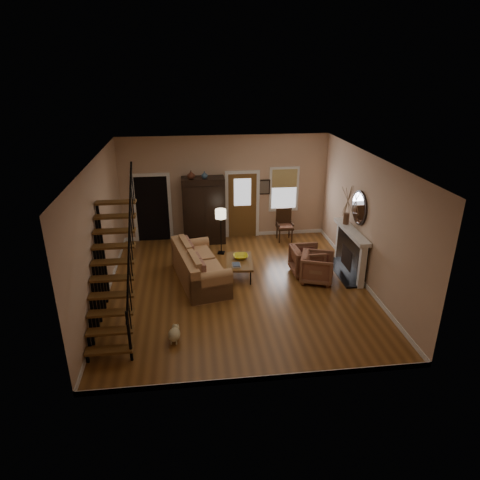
{
  "coord_description": "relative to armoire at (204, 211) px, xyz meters",
  "views": [
    {
      "loc": [
        -1.11,
        -9.53,
        5.32
      ],
      "look_at": [
        0.1,
        0.4,
        1.15
      ],
      "focal_mm": 32.0,
      "sensor_mm": 36.0,
      "label": 1
    }
  ],
  "objects": [
    {
      "name": "staircase",
      "position": [
        -2.08,
        -4.45,
        0.55
      ],
      "size": [
        0.94,
        2.8,
        3.2
      ],
      "primitive_type": null,
      "color": "brown",
      "rests_on": "ground"
    },
    {
      "name": "dog",
      "position": [
        -0.86,
        -5.26,
        -0.9
      ],
      "size": [
        0.3,
        0.45,
        0.3
      ],
      "primitive_type": null,
      "rotation": [
        0.0,
        0.0,
        -0.14
      ],
      "color": "beige",
      "rests_on": "ground"
    },
    {
      "name": "vase_b",
      "position": [
        0.05,
        -0.1,
        1.16
      ],
      "size": [
        0.2,
        0.2,
        0.21
      ],
      "primitive_type": "imported",
      "color": "#334C60",
      "rests_on": "armoire"
    },
    {
      "name": "coffee_table",
      "position": [
        0.82,
        -2.49,
        -0.83
      ],
      "size": [
        0.78,
        1.22,
        0.45
      ],
      "primitive_type": null,
      "rotation": [
        0.0,
        0.0,
        -0.09
      ],
      "color": "brown",
      "rests_on": "ground"
    },
    {
      "name": "side_chair",
      "position": [
        2.55,
        -0.2,
        -0.54
      ],
      "size": [
        0.54,
        0.54,
        1.02
      ],
      "primitive_type": null,
      "color": "#341F10",
      "rests_on": "ground"
    },
    {
      "name": "sofa",
      "position": [
        -0.23,
        -2.67,
        -0.61
      ],
      "size": [
        1.51,
        2.54,
        0.89
      ],
      "primitive_type": null,
      "rotation": [
        0.0,
        0.0,
        0.22
      ],
      "color": "tan",
      "rests_on": "ground"
    },
    {
      "name": "bowl",
      "position": [
        0.87,
        -2.34,
        -0.55
      ],
      "size": [
        0.4,
        0.4,
        0.1
      ],
      "primitive_type": "imported",
      "color": "yellow",
      "rests_on": "coffee_table"
    },
    {
      "name": "floor_lamp",
      "position": [
        0.45,
        -0.97,
        -0.36
      ],
      "size": [
        0.39,
        0.39,
        1.39
      ],
      "primitive_type": null,
      "rotation": [
        0.0,
        0.0,
        -0.25
      ],
      "color": "black",
      "rests_on": "ground"
    },
    {
      "name": "room",
      "position": [
        0.29,
        -1.39,
        0.46
      ],
      "size": [
        7.0,
        7.33,
        3.3
      ],
      "color": "brown",
      "rests_on": "ground"
    },
    {
      "name": "books",
      "position": [
        0.7,
        -2.79,
        -0.58
      ],
      "size": [
        0.21,
        0.29,
        0.05
      ],
      "primitive_type": null,
      "color": "beige",
      "rests_on": "coffee_table"
    },
    {
      "name": "armchair_left",
      "position": [
        2.79,
        -3.02,
        -0.67
      ],
      "size": [
        1.06,
        1.04,
        0.76
      ],
      "primitive_type": "imported",
      "rotation": [
        0.0,
        0.0,
        1.23
      ],
      "color": "brown",
      "rests_on": "ground"
    },
    {
      "name": "armchair_right",
      "position": [
        2.64,
        -2.56,
        -0.67
      ],
      "size": [
        0.85,
        0.83,
        0.76
      ],
      "primitive_type": "imported",
      "rotation": [
        0.0,
        0.0,
        1.59
      ],
      "color": "brown",
      "rests_on": "ground"
    },
    {
      "name": "armoire",
      "position": [
        0.0,
        0.0,
        0.0
      ],
      "size": [
        1.3,
        0.6,
        2.1
      ],
      "primitive_type": null,
      "color": "black",
      "rests_on": "ground"
    },
    {
      "name": "fireplace",
      "position": [
        3.83,
        -2.65,
        -0.31
      ],
      "size": [
        0.33,
        1.95,
        2.3
      ],
      "color": "black",
      "rests_on": "ground"
    },
    {
      "name": "vase_a",
      "position": [
        -0.35,
        -0.1,
        1.17
      ],
      "size": [
        0.24,
        0.24,
        0.25
      ],
      "primitive_type": "imported",
      "color": "#4C2619",
      "rests_on": "armoire"
    }
  ]
}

